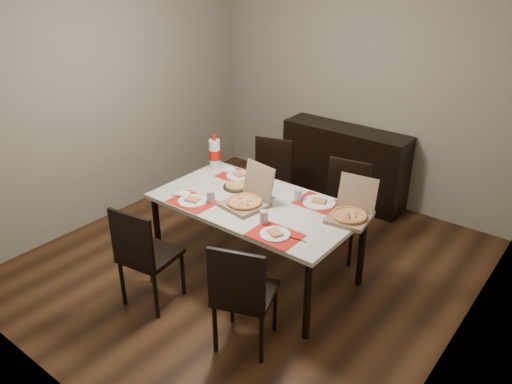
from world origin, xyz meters
TOP-DOWN VIEW (x-y plane):
  - ground at (0.00, 0.00)m, footprint 3.80×4.00m
  - room_walls at (0.00, 0.43)m, footprint 3.84×4.02m
  - sideboard at (0.00, 1.78)m, footprint 1.50×0.40m
  - dining_table at (0.15, -0.10)m, footprint 1.80×1.00m
  - chair_near_left at (-0.30, -1.02)m, footprint 0.48×0.48m
  - chair_near_right at (0.66, -0.92)m, footprint 0.54×0.54m
  - chair_far_left at (-0.37, 0.80)m, footprint 0.52×0.52m
  - chair_far_right at (0.56, 0.76)m, footprint 0.49×0.49m
  - setting_near_left at (-0.28, -0.41)m, footprint 0.46×0.30m
  - setting_near_right at (0.56, -0.42)m, footprint 0.47×0.30m
  - setting_far_left at (-0.29, 0.22)m, footprint 0.48×0.30m
  - setting_far_right at (0.55, 0.20)m, footprint 0.45×0.30m
  - napkin_loose at (0.16, -0.13)m, footprint 0.14×0.13m
  - pizza_box_center at (0.12, -0.19)m, footprint 0.39×0.42m
  - pizza_box_right at (0.94, 0.15)m, footprint 0.37×0.40m
  - faina_plate at (-0.18, 0.02)m, footprint 0.25×0.25m
  - dip_bowl at (0.17, 0.03)m, footprint 0.13×0.13m
  - soda_bottle at (-0.66, 0.26)m, footprint 0.12×0.12m

SIDE VIEW (x-z plane):
  - ground at x=0.00m, z-range -0.02..0.00m
  - sideboard at x=0.00m, z-range 0.00..0.90m
  - chair_near_left at x=-0.30m, z-range 0.05..0.98m
  - chair_near_right at x=0.66m, z-range 0.05..0.98m
  - chair_far_left at x=-0.37m, z-range 0.05..0.98m
  - chair_far_right at x=0.56m, z-range 0.05..0.98m
  - dining_table at x=0.15m, z-range 0.31..1.06m
  - napkin_loose at x=0.16m, z-range 0.75..0.77m
  - faina_plate at x=-0.18m, z-range 0.75..0.78m
  - dip_bowl at x=0.17m, z-range 0.75..0.78m
  - setting_far_right at x=0.55m, z-range 0.72..0.83m
  - setting_near_left at x=-0.28m, z-range 0.72..0.83m
  - setting_far_left at x=-0.29m, z-range 0.72..0.83m
  - setting_near_right at x=0.56m, z-range 0.72..0.83m
  - pizza_box_right at x=0.94m, z-range 0.64..0.97m
  - pizza_box_center at x=0.12m, z-range 0.63..0.98m
  - soda_bottle at x=-0.66m, z-range 0.72..1.07m
  - room_walls at x=0.00m, z-range 0.42..3.04m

